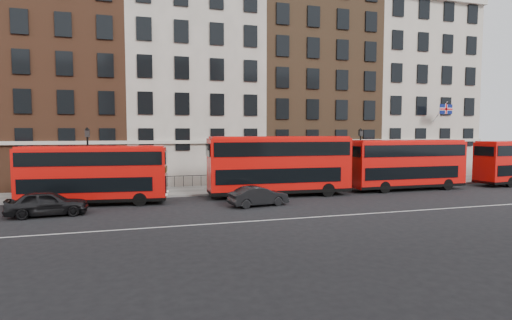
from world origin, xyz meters
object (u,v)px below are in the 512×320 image
object	(u,v)px
car_rear	(48,203)
car_front	(258,196)
traffic_light	(438,160)
bus_c	(279,164)
bus_d	(407,163)
bus_b	(94,173)

from	to	relation	value
car_rear	car_front	distance (m)	13.27
traffic_light	bus_c	bearing A→B (deg)	-172.80
traffic_light	car_front	bearing A→B (deg)	-163.80
bus_d	bus_b	bearing A→B (deg)	-179.59
car_rear	traffic_light	distance (m)	33.61
bus_d	car_front	world-z (taller)	bus_d
traffic_light	bus_d	bearing A→B (deg)	-157.37
car_rear	car_front	xyz separation A→B (m)	(13.26, -0.48, -0.10)
bus_d	car_rear	bearing A→B (deg)	-173.18
bus_b	bus_d	bearing A→B (deg)	6.57
car_front	traffic_light	xyz separation A→B (m)	(19.89, 5.78, 1.76)
bus_b	bus_d	world-z (taller)	bus_d
bus_c	car_rear	bearing A→B (deg)	-166.32
bus_c	bus_d	bearing A→B (deg)	2.60
bus_d	traffic_light	xyz separation A→B (m)	(5.19, 2.16, 0.08)
bus_b	car_front	size ratio (longest dim) A/B	2.42
bus_d	car_rear	world-z (taller)	bus_d
bus_b	car_front	xyz separation A→B (m)	(10.92, -3.62, -1.53)
car_front	bus_b	bearing A→B (deg)	61.66
traffic_light	car_rear	bearing A→B (deg)	-170.91
bus_d	car_front	xyz separation A→B (m)	(-14.71, -3.62, -1.68)
bus_b	car_front	bearing A→B (deg)	-11.76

